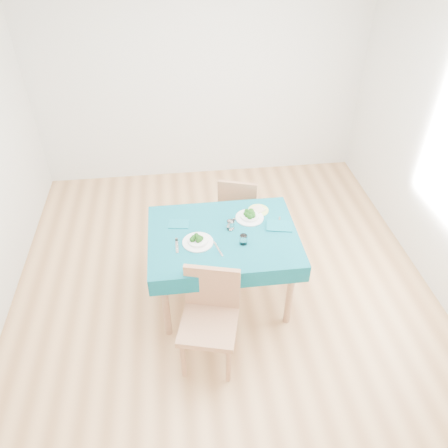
{
  "coord_description": "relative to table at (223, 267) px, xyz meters",
  "views": [
    {
      "loc": [
        -0.36,
        -2.85,
        3.13
      ],
      "look_at": [
        0.0,
        0.0,
        0.85
      ],
      "focal_mm": 35.0,
      "sensor_mm": 36.0,
      "label": 1
    }
  ],
  "objects": [
    {
      "name": "knife_near",
      "position": [
        -0.06,
        -0.18,
        0.38
      ],
      "size": [
        0.07,
        0.2,
        0.0
      ],
      "primitive_type": "cube",
      "rotation": [
        0.0,
        0.0,
        0.26
      ],
      "color": "silver",
      "rests_on": "table"
    },
    {
      "name": "room_shell",
      "position": [
        0.01,
        0.03,
        0.97
      ],
      "size": [
        4.02,
        4.52,
        2.73
      ],
      "color": "#AB7747",
      "rests_on": "ground"
    },
    {
      "name": "tumbler_center",
      "position": [
        0.07,
        0.07,
        0.42
      ],
      "size": [
        0.07,
        0.07,
        0.09
      ],
      "primitive_type": "cylinder",
      "color": "white",
      "rests_on": "table"
    },
    {
      "name": "fork_near",
      "position": [
        -0.4,
        -0.1,
        0.38
      ],
      "size": [
        0.02,
        0.17,
        0.0
      ],
      "primitive_type": "cube",
      "rotation": [
        0.0,
        0.0,
        -0.0
      ],
      "color": "silver",
      "rests_on": "table"
    },
    {
      "name": "table",
      "position": [
        0.0,
        0.0,
        0.0
      ],
      "size": [
        1.26,
        0.96,
        0.76
      ],
      "primitive_type": "cube",
      "color": "#095362",
      "rests_on": "ground"
    },
    {
      "name": "bread_slice",
      "position": [
        0.36,
        0.3,
        0.4
      ],
      "size": [
        0.13,
        0.13,
        0.01
      ],
      "primitive_type": "cube",
      "rotation": [
        0.0,
        0.0,
        0.53
      ],
      "color": "beige",
      "rests_on": "side_plate"
    },
    {
      "name": "tumbler_side",
      "position": [
        0.15,
        -0.14,
        0.42
      ],
      "size": [
        0.07,
        0.07,
        0.08
      ],
      "primitive_type": "cylinder",
      "color": "white",
      "rests_on": "table"
    },
    {
      "name": "napkin_near",
      "position": [
        -0.37,
        0.18,
        0.38
      ],
      "size": [
        0.2,
        0.15,
        0.01
      ],
      "primitive_type": "cube",
      "rotation": [
        0.0,
        0.0,
        -0.17
      ],
      "color": "#0C5D6C",
      "rests_on": "table"
    },
    {
      "name": "fork_far",
      "position": [
        0.09,
        0.12,
        0.38
      ],
      "size": [
        0.08,
        0.16,
        0.0
      ],
      "primitive_type": "cube",
      "rotation": [
        0.0,
        0.0,
        -0.34
      ],
      "color": "silver",
      "rests_on": "table"
    },
    {
      "name": "chair_near",
      "position": [
        -0.2,
        -0.68,
        0.16
      ],
      "size": [
        0.54,
        0.57,
        1.08
      ],
      "primitive_type": "cube",
      "rotation": [
        0.0,
        0.0,
        -0.26
      ],
      "color": "#9C6B49",
      "rests_on": "ground"
    },
    {
      "name": "chair_far",
      "position": [
        0.27,
        0.81,
        0.1
      ],
      "size": [
        0.5,
        0.52,
        0.96
      ],
      "primitive_type": "cube",
      "rotation": [
        0.0,
        0.0,
        2.82
      ],
      "color": "#9C6B49",
      "rests_on": "ground"
    },
    {
      "name": "bowl_near",
      "position": [
        -0.22,
        -0.08,
        0.42
      ],
      "size": [
        0.26,
        0.26,
        0.08
      ],
      "primitive_type": null,
      "color": "white",
      "rests_on": "table"
    },
    {
      "name": "knife_far",
      "position": [
        0.51,
        0.09,
        0.38
      ],
      "size": [
        0.06,
        0.18,
        0.0
      ],
      "primitive_type": "cube",
      "rotation": [
        0.0,
        0.0,
        -0.27
      ],
      "color": "silver",
      "rests_on": "table"
    },
    {
      "name": "bowl_far",
      "position": [
        0.26,
        0.2,
        0.42
      ],
      "size": [
        0.25,
        0.25,
        0.08
      ],
      "primitive_type": null,
      "color": "white",
      "rests_on": "table"
    },
    {
      "name": "napkin_far",
      "position": [
        0.5,
        0.05,
        0.39
      ],
      "size": [
        0.25,
        0.2,
        0.01
      ],
      "primitive_type": "cube",
      "rotation": [
        0.0,
        0.0,
        -0.22
      ],
      "color": "#0C5D6C",
      "rests_on": "table"
    },
    {
      "name": "side_plate",
      "position": [
        0.36,
        0.3,
        0.38
      ],
      "size": [
        0.18,
        0.18,
        0.01
      ],
      "primitive_type": "cylinder",
      "color": "#C5DF6D",
      "rests_on": "table"
    }
  ]
}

